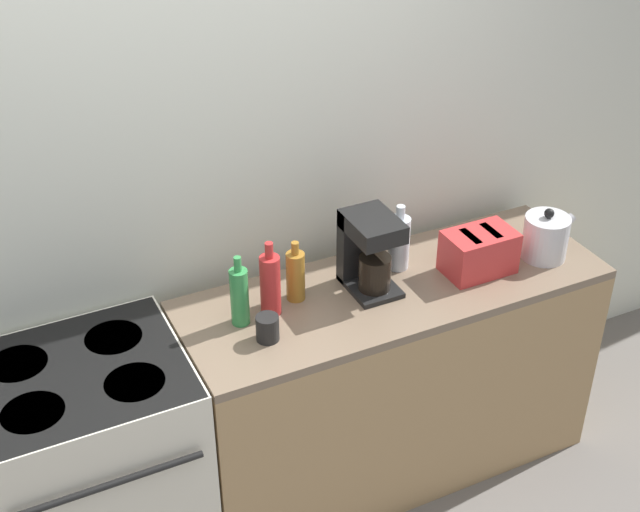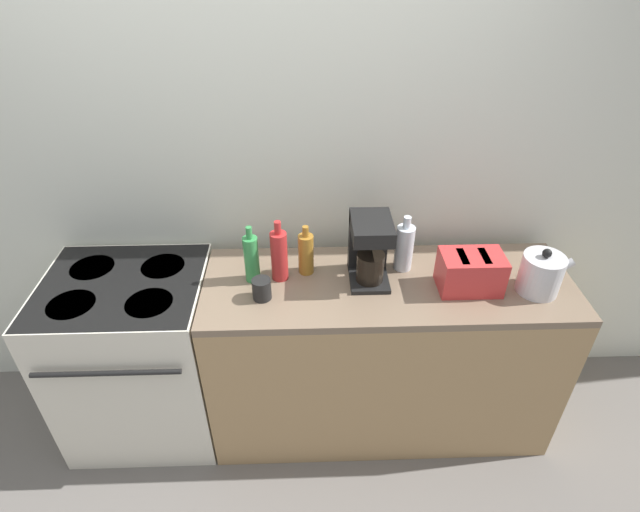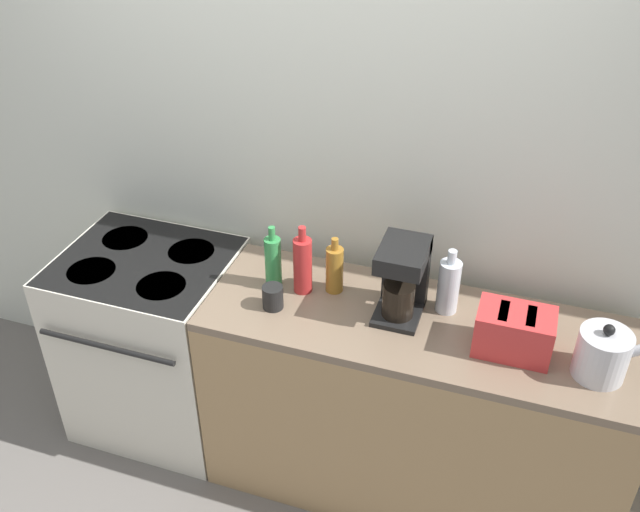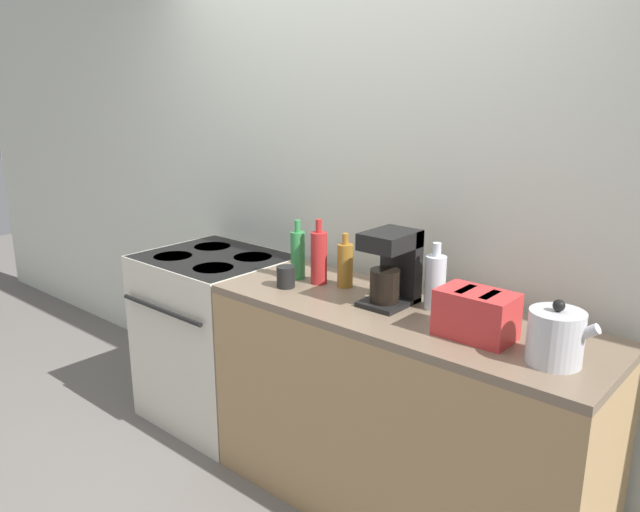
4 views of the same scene
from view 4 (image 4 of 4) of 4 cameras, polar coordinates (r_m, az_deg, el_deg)
ground_plane at (r=3.14m, az=-6.05°, el=-20.02°), size 12.00×12.00×0.00m
wall_back at (r=3.11m, az=2.68°, el=5.85°), size 8.00×0.05×2.60m
stove at (r=3.51m, az=-9.44°, el=-7.21°), size 0.74×0.68×0.93m
counter_block at (r=2.75m, az=7.21°, el=-14.16°), size 1.69×0.59×0.93m
kettle at (r=2.18m, az=20.78°, el=-6.93°), size 0.23×0.18×0.22m
toaster at (r=2.32m, az=14.08°, el=-5.19°), size 0.27×0.17×0.17m
coffee_maker at (r=2.59m, az=6.67°, el=-0.81°), size 0.18×0.23×0.31m
bottle_green at (r=2.91m, az=-2.04°, el=0.17°), size 0.07×0.07×0.28m
bottle_amber at (r=2.80m, az=2.32°, el=-0.78°), size 0.07×0.07×0.25m
bottle_clear at (r=2.56m, az=10.49°, el=-2.29°), size 0.08×0.08×0.28m
bottle_red at (r=2.83m, az=-0.10°, el=-0.07°), size 0.08×0.08×0.30m
cup_black at (r=2.80m, az=-3.15°, el=-1.92°), size 0.08×0.08×0.10m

